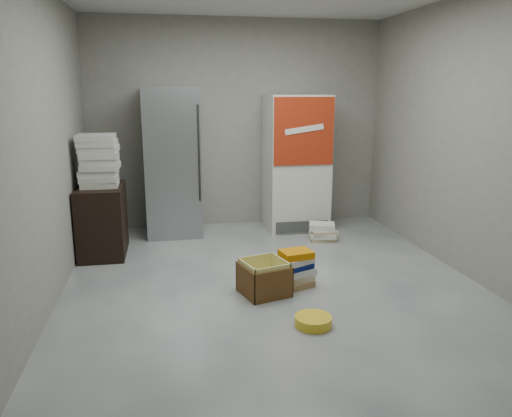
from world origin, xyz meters
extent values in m
plane|color=#B6B5B1|center=(0.00, 0.00, 0.00)|extent=(5.00, 5.00, 0.00)
cube|color=gray|center=(0.00, 2.50, 1.40)|extent=(4.00, 0.04, 2.80)
cube|color=gray|center=(0.00, -2.50, 1.40)|extent=(4.00, 0.04, 2.80)
cube|color=gray|center=(-2.00, 0.00, 1.40)|extent=(0.04, 5.00, 2.80)
cube|color=gray|center=(2.00, 0.00, 1.40)|extent=(0.04, 5.00, 2.80)
cube|color=#A8ABB0|center=(-0.90, 2.13, 0.95)|extent=(0.70, 0.70, 1.90)
cylinder|color=#333333|center=(-0.58, 1.77, 1.10)|extent=(0.02, 0.02, 1.19)
cube|color=silver|center=(0.75, 2.13, 0.90)|extent=(0.80, 0.70, 1.80)
cube|color=#A32811|center=(0.75, 1.77, 1.35)|extent=(0.78, 0.02, 0.85)
cube|color=white|center=(0.75, 1.75, 1.38)|extent=(0.50, 0.01, 0.14)
cube|color=#3F3F3F|center=(0.75, 1.77, 0.10)|extent=(0.70, 0.02, 0.15)
cube|color=black|center=(-1.73, 1.40, 0.40)|extent=(0.50, 0.80, 0.80)
cube|color=beige|center=(-1.72, 1.40, 0.83)|extent=(0.41, 0.41, 0.06)
cube|color=beige|center=(-1.73, 1.40, 0.90)|extent=(0.40, 0.40, 0.06)
cube|color=beige|center=(-1.73, 1.41, 0.96)|extent=(0.41, 0.41, 0.06)
cube|color=beige|center=(-1.71, 1.39, 1.03)|extent=(0.41, 0.41, 0.06)
cube|color=beige|center=(-1.71, 1.40, 1.09)|extent=(0.41, 0.41, 0.06)
cube|color=beige|center=(-1.71, 1.39, 1.16)|extent=(0.40, 0.40, 0.06)
cube|color=beige|center=(-1.71, 1.40, 1.22)|extent=(0.42, 0.42, 0.06)
cube|color=beige|center=(-1.72, 1.39, 1.29)|extent=(0.42, 0.42, 0.06)
cube|color=beige|center=(-1.73, 1.39, 1.35)|extent=(0.41, 0.41, 0.06)
cube|color=#987248|center=(0.22, 0.03, 0.03)|extent=(0.36, 0.32, 0.06)
cube|color=#C4B18A|center=(0.22, 0.05, 0.09)|extent=(0.33, 0.29, 0.06)
cube|color=silver|center=(0.24, 0.05, 0.15)|extent=(0.35, 0.31, 0.06)
cube|color=navy|center=(0.21, 0.05, 0.21)|extent=(0.36, 0.33, 0.05)
cube|color=silver|center=(0.21, 0.05, 0.27)|extent=(0.36, 0.33, 0.06)
cube|color=#CD7507|center=(0.21, 0.04, 0.33)|extent=(0.33, 0.28, 0.07)
cube|color=#C4B18A|center=(0.93, 1.46, 0.02)|extent=(0.32, 0.26, 0.05)
cube|color=silver|center=(0.92, 1.44, 0.07)|extent=(0.35, 0.29, 0.05)
cube|color=#C4B18A|center=(0.94, 1.44, 0.12)|extent=(0.32, 0.26, 0.04)
cube|color=silver|center=(0.92, 1.47, 0.18)|extent=(0.37, 0.32, 0.08)
cube|color=yellow|center=(-0.13, -0.08, 0.01)|extent=(0.47, 0.47, 0.01)
cube|color=brown|center=(-0.18, 0.10, 0.14)|extent=(0.39, 0.12, 0.29)
cube|color=brown|center=(-0.07, -0.27, 0.14)|extent=(0.39, 0.12, 0.29)
cube|color=brown|center=(-0.32, -0.14, 0.14)|extent=(0.12, 0.39, 0.29)
cube|color=brown|center=(0.06, -0.03, 0.14)|extent=(0.12, 0.39, 0.29)
cube|color=yellow|center=(-0.18, 0.09, 0.16)|extent=(0.36, 0.11, 0.32)
cube|color=yellow|center=(-0.08, -0.25, 0.16)|extent=(0.36, 0.11, 0.32)
cube|color=yellow|center=(-0.30, -0.13, 0.16)|extent=(0.11, 0.36, 0.32)
cube|color=yellow|center=(0.04, -0.03, 0.16)|extent=(0.11, 0.36, 0.32)
cylinder|color=yellow|center=(0.14, -0.80, 0.04)|extent=(0.38, 0.38, 0.08)
camera|label=1|loc=(-0.98, -4.37, 1.86)|focal=35.00mm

